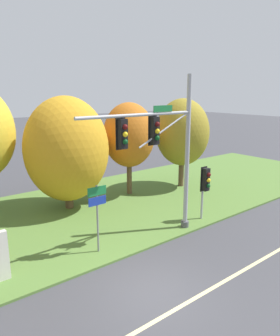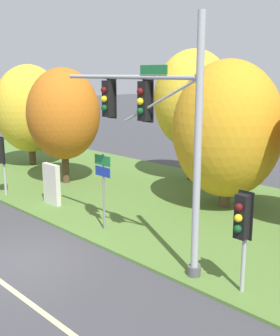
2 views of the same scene
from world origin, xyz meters
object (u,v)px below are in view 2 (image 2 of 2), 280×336
at_px(pedestrian_signal_near_kerb, 242,222).
at_px(route_sign_post, 103,179).
at_px(traffic_signal_mast, 157,125).
at_px(tree_nearest_road, 30,109).
at_px(tree_behind_signpost, 193,100).
at_px(pedestrian_signal_further_along, 0,154).
at_px(tree_left_of_mast, 64,114).
at_px(info_kiosk, 52,184).
at_px(tree_mid_verge, 227,129).

bearing_deg(pedestrian_signal_near_kerb, route_sign_post, 175.79).
relative_size(traffic_signal_mast, pedestrian_signal_near_kerb, 2.60).
xyz_separation_m(tree_nearest_road, tree_behind_signpost, (9.99, 4.37, 0.83)).
relative_size(traffic_signal_mast, pedestrian_signal_further_along, 2.59).
distance_m(pedestrian_signal_further_along, route_sign_post, 7.16).
bearing_deg(route_sign_post, tree_behind_signpost, 106.77).
bearing_deg(tree_behind_signpost, pedestrian_signal_further_along, -116.12).
relative_size(pedestrian_signal_near_kerb, tree_left_of_mast, 0.47).
xyz_separation_m(tree_behind_signpost, info_kiosk, (-1.63, -8.24, -3.58)).
bearing_deg(tree_behind_signpost, tree_nearest_road, -156.38).
bearing_deg(traffic_signal_mast, pedestrian_signal_further_along, -179.30).
distance_m(traffic_signal_mast, info_kiosk, 8.33).
relative_size(tree_left_of_mast, tree_behind_signpost, 0.86).
xyz_separation_m(pedestrian_signal_further_along, info_kiosk, (2.91, 1.01, -1.16)).
height_order(tree_left_of_mast, tree_mid_verge, tree_mid_verge).
distance_m(route_sign_post, tree_mid_verge, 6.22).
bearing_deg(tree_left_of_mast, pedestrian_signal_further_along, -90.74).
bearing_deg(tree_nearest_road, tree_mid_verge, 6.42).
relative_size(traffic_signal_mast, tree_behind_signpost, 1.05).
distance_m(tree_behind_signpost, info_kiosk, 9.12).
height_order(traffic_signal_mast, info_kiosk, traffic_signal_mast).
relative_size(pedestrian_signal_near_kerb, route_sign_post, 0.98).
relative_size(tree_left_of_mast, tree_mid_verge, 0.95).
xyz_separation_m(pedestrian_signal_near_kerb, tree_mid_verge, (-4.83, 6.30, 1.45)).
distance_m(pedestrian_signal_further_along, tree_mid_verge, 10.94).
bearing_deg(route_sign_post, tree_mid_verge, 74.83).
xyz_separation_m(pedestrian_signal_near_kerb, tree_behind_signpost, (-9.00, 9.07, 2.43)).
relative_size(traffic_signal_mast, tree_nearest_road, 1.17).
relative_size(tree_behind_signpost, info_kiosk, 3.82).
xyz_separation_m(tree_left_of_mast, tree_behind_signpost, (4.49, 5.49, 0.72)).
xyz_separation_m(pedestrian_signal_near_kerb, pedestrian_signal_further_along, (-13.53, -0.18, 0.01)).
height_order(traffic_signal_mast, pedestrian_signal_further_along, traffic_signal_mast).
distance_m(traffic_signal_mast, pedestrian_signal_near_kerb, 3.90).
height_order(tree_nearest_road, info_kiosk, tree_nearest_road).
height_order(traffic_signal_mast, tree_behind_signpost, traffic_signal_mast).
bearing_deg(tree_mid_verge, pedestrian_signal_further_along, -143.37).
distance_m(pedestrian_signal_further_along, tree_left_of_mast, 4.12).
xyz_separation_m(route_sign_post, tree_mid_verge, (1.58, 5.82, 1.51)).
bearing_deg(pedestrian_signal_near_kerb, tree_mid_verge, 127.49).
xyz_separation_m(traffic_signal_mast, info_kiosk, (-7.51, 0.88, -3.49)).
relative_size(tree_nearest_road, tree_behind_signpost, 0.90).
bearing_deg(traffic_signal_mast, pedestrian_signal_near_kerb, 0.92).
bearing_deg(info_kiosk, pedestrian_signal_further_along, -160.82).
distance_m(route_sign_post, info_kiosk, 4.37).
bearing_deg(pedestrian_signal_further_along, info_kiosk, 19.18).
bearing_deg(tree_mid_verge, route_sign_post, -105.17).
bearing_deg(info_kiosk, tree_mid_verge, 43.29).
height_order(pedestrian_signal_further_along, tree_behind_signpost, tree_behind_signpost).
height_order(pedestrian_signal_near_kerb, route_sign_post, route_sign_post).
bearing_deg(pedestrian_signal_further_along, pedestrian_signal_near_kerb, 0.75).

